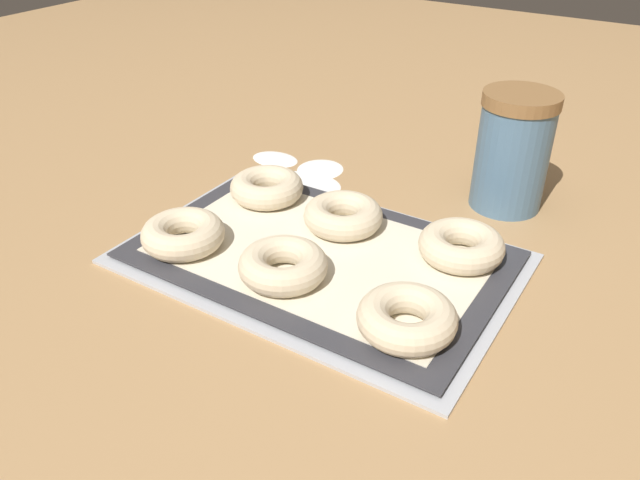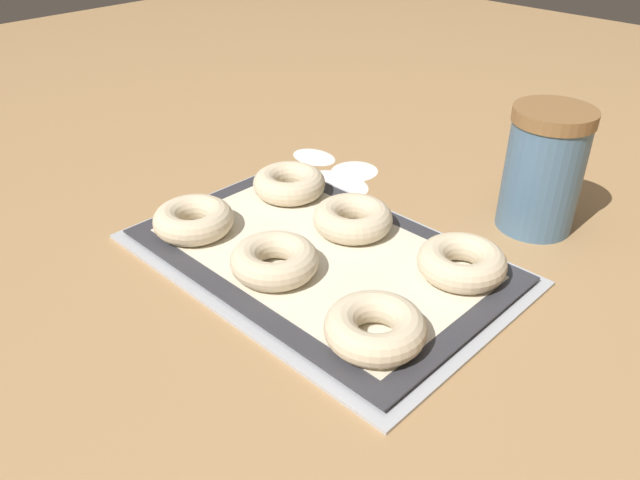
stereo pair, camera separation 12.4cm
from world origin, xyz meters
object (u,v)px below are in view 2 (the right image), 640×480
Objects in this scene: baking_tray at (320,257)px; flour_canister at (544,170)px; bagel_front_right at (375,328)px; bagel_back_right at (462,262)px; bagel_front_left at (194,219)px; bagel_back_left at (289,183)px; bagel_back_center at (352,218)px; bagel_front_center at (276,261)px.

flour_canister is at bearing 60.81° from baking_tray.
bagel_front_right is 0.63× the size of flour_canister.
bagel_front_left is at bearing -152.25° from bagel_back_right.
bagel_back_left is at bearing -179.64° from bagel_back_right.
bagel_back_center and bagel_back_right have the same top height.
flour_canister is at bearing 65.60° from bagel_front_center.
bagel_back_left is at bearing 150.49° from baking_tray.
bagel_back_left is (-0.13, 0.07, 0.02)m from baking_tray.
bagel_front_center is (0.13, 0.01, 0.00)m from bagel_front_left.
bagel_back_left is 0.26m from bagel_back_right.
bagel_back_center is at bearing 138.08° from bagel_front_right.
baking_tray is at bearing -29.51° from bagel_back_left.
bagel_back_right is at bearing 91.45° from bagel_front_right.
flour_canister is (-0.00, 0.17, 0.05)m from bagel_back_right.
bagel_front_right is 0.20m from bagel_back_center.
flour_canister reaches higher than baking_tray.
baking_tray is at bearing -151.92° from bagel_back_right.
bagel_front_left is 1.00× the size of bagel_back_center.
bagel_front_center is 0.63× the size of flour_canister.
bagel_back_left is 0.31m from flour_canister.
bagel_back_center is (0.13, 0.13, 0.00)m from bagel_front_left.
bagel_front_left is 0.19m from bagel_back_center.
bagel_front_left is at bearing -134.39° from bagel_back_center.
bagel_front_center is (-0.00, -0.06, 0.02)m from baking_tray.
bagel_front_right reaches higher than baking_tray.
bagel_front_center is at bearing -92.92° from baking_tray.
bagel_front_left is 0.63× the size of flour_canister.
bagel_front_left is 1.00× the size of bagel_back_left.
bagel_front_left is (-0.14, -0.07, 0.02)m from baking_tray.
bagel_back_center is 0.23m from flour_canister.
bagel_back_center is (-0.01, 0.06, 0.02)m from baking_tray.
flour_canister is at bearing 48.85° from bagel_front_left.
baking_tray is 0.15m from bagel_back_left.
baking_tray is 4.52× the size of bagel_front_right.
bagel_back_center is 0.15m from bagel_back_right.
bagel_front_left is at bearing -176.14° from bagel_front_center.
baking_tray is 4.52× the size of bagel_back_center.
bagel_front_center is at bearing 3.86° from bagel_front_left.
bagel_back_right is 0.17m from flour_canister.
bagel_back_left is 1.00× the size of bagel_back_right.
bagel_back_left is at bearing 151.73° from bagel_front_right.
bagel_front_center is 0.20m from bagel_back_right.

